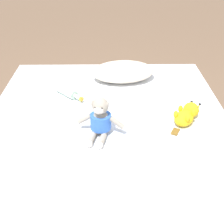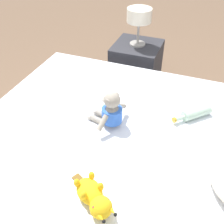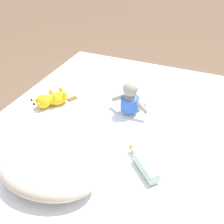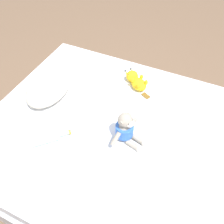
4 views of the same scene
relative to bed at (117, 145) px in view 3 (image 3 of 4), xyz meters
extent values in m
plane|color=brown|center=(0.00, 0.00, -0.21)|extent=(16.00, 16.00, 0.00)
cube|color=#B2B2B7|center=(0.00, 0.00, -0.08)|extent=(1.60, 1.89, 0.27)
cube|color=white|center=(0.00, 0.00, 0.14)|extent=(1.55, 1.83, 0.17)
ellipsoid|color=beige|center=(0.12, 0.61, 0.29)|extent=(0.52, 0.37, 0.14)
ellipsoid|color=#9E9384|center=(-0.04, -0.11, 0.29)|extent=(0.13, 0.12, 0.15)
cylinder|color=blue|center=(-0.04, -0.11, 0.30)|extent=(0.15, 0.15, 0.09)
sphere|color=#9E9384|center=(-0.04, -0.11, 0.41)|extent=(0.10, 0.10, 0.10)
ellipsoid|color=beige|center=(-0.05, -0.15, 0.40)|extent=(0.07, 0.06, 0.04)
sphere|color=black|center=(-0.03, -0.15, 0.41)|extent=(0.01, 0.01, 0.01)
sphere|color=black|center=(-0.07, -0.14, 0.41)|extent=(0.01, 0.01, 0.01)
cylinder|color=#9E9384|center=(0.00, -0.12, 0.42)|extent=(0.02, 0.03, 0.03)
cylinder|color=#9E9384|center=(-0.08, -0.10, 0.42)|extent=(0.02, 0.03, 0.03)
cylinder|color=#9E9384|center=(0.05, -0.13, 0.30)|extent=(0.10, 0.05, 0.08)
cylinder|color=#9E9384|center=(-0.13, -0.08, 0.30)|extent=(0.10, 0.05, 0.08)
cylinder|color=#9E9384|center=(-0.03, -0.21, 0.24)|extent=(0.06, 0.11, 0.04)
cylinder|color=#9E9384|center=(-0.09, -0.19, 0.24)|extent=(0.06, 0.11, 0.04)
sphere|color=beige|center=(-0.04, -0.25, 0.24)|extent=(0.04, 0.04, 0.04)
sphere|color=beige|center=(-0.10, -0.24, 0.24)|extent=(0.04, 0.04, 0.04)
ellipsoid|color=yellow|center=(0.47, -0.02, 0.26)|extent=(0.18, 0.19, 0.08)
sphere|color=yellow|center=(0.53, 0.06, 0.27)|extent=(0.10, 0.10, 0.10)
cone|color=yellow|center=(0.53, 0.11, 0.28)|extent=(0.06, 0.07, 0.05)
sphere|color=black|center=(0.55, 0.13, 0.29)|extent=(0.02, 0.02, 0.02)
cone|color=yellow|center=(0.58, 0.08, 0.28)|extent=(0.06, 0.07, 0.05)
sphere|color=black|center=(0.59, 0.10, 0.29)|extent=(0.02, 0.02, 0.02)
sphere|color=red|center=(0.51, 0.08, 0.30)|extent=(0.02, 0.02, 0.02)
sphere|color=red|center=(0.55, 0.04, 0.30)|extent=(0.02, 0.02, 0.02)
ellipsoid|color=yellow|center=(0.45, 0.03, 0.30)|extent=(0.04, 0.04, 0.05)
ellipsoid|color=yellow|center=(0.52, -0.02, 0.30)|extent=(0.04, 0.04, 0.05)
ellipsoid|color=yellow|center=(0.41, -0.04, 0.30)|extent=(0.04, 0.04, 0.05)
ellipsoid|color=yellow|center=(0.47, -0.08, 0.30)|extent=(0.04, 0.04, 0.05)
cube|color=brown|center=(0.40, -0.11, 0.22)|extent=(0.07, 0.08, 0.01)
cylinder|color=#B2D1B7|center=(-0.30, 0.36, 0.25)|extent=(0.18, 0.18, 0.07)
cylinder|color=#B2D1B7|center=(-0.21, 0.27, 0.25)|extent=(0.06, 0.06, 0.03)
cylinder|color=gold|center=(-0.18, 0.24, 0.25)|extent=(0.03, 0.03, 0.03)
camera|label=1|loc=(0.01, -1.56, 1.27)|focal=48.34mm
camera|label=2|loc=(1.13, 0.34, 1.32)|focal=43.91mm
camera|label=3|loc=(-0.51, 1.32, 1.28)|focal=43.48mm
camera|label=4|loc=(-0.93, -0.43, 1.56)|focal=37.65mm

